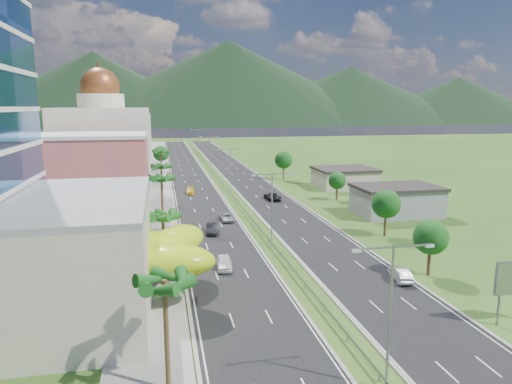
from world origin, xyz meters
TOP-DOWN VIEW (x-y plane):
  - ground at (0.00, 0.00)m, footprint 500.00×500.00m
  - road_left at (-7.50, 90.00)m, footprint 11.00×260.00m
  - road_right at (7.50, 90.00)m, footprint 11.00×260.00m
  - sidewalk_left at (-17.00, 90.00)m, footprint 7.00×260.00m
  - median_guardrail at (0.00, 71.99)m, footprint 0.10×216.06m
  - streetlight_median_a at (0.00, -25.00)m, footprint 6.04×0.25m
  - streetlight_median_b at (0.00, 10.00)m, footprint 6.04×0.25m
  - streetlight_median_c at (0.00, 50.00)m, footprint 6.04×0.25m
  - streetlight_median_d at (0.00, 95.00)m, footprint 6.04×0.25m
  - streetlight_median_e at (0.00, 140.00)m, footprint 6.04×0.25m
  - lime_canopy at (-20.00, -4.00)m, footprint 18.00×15.00m
  - pink_shophouse at (-28.00, 32.00)m, footprint 20.00×15.00m
  - domed_building at (-28.00, 55.00)m, footprint 20.00×20.00m
  - midrise_grey at (-27.00, 80.00)m, footprint 16.00×15.00m
  - midrise_beige at (-27.00, 102.00)m, footprint 16.00×15.00m
  - midrise_white at (-27.00, 125.00)m, footprint 16.00×15.00m
  - shed_near at (28.00, 25.00)m, footprint 15.00×10.00m
  - shed_far at (30.00, 55.00)m, footprint 14.00×12.00m
  - palm_tree_a at (-15.50, -22.00)m, footprint 3.60×3.60m
  - palm_tree_b at (-15.50, 2.00)m, footprint 3.60×3.60m
  - palm_tree_c at (-15.50, 22.00)m, footprint 3.60×3.60m
  - palm_tree_d at (-15.50, 45.00)m, footprint 3.60×3.60m
  - palm_tree_e at (-15.50, 70.00)m, footprint 3.60×3.60m
  - leafy_tree_lfar at (-15.50, 95.00)m, footprint 4.90×4.90m
  - leafy_tree_ra at (16.00, -5.00)m, footprint 4.20×4.20m
  - leafy_tree_rb at (19.00, 12.00)m, footprint 4.55×4.55m
  - leafy_tree_rc at (22.00, 40.00)m, footprint 3.85×3.85m
  - leafy_tree_rd at (18.00, 70.00)m, footprint 4.90×4.90m
  - mountain_ridge at (60.00, 450.00)m, footprint 860.00×140.00m
  - car_white_near_left at (-8.10, 2.25)m, footprint 2.24×4.77m
  - car_dark_left at (-7.81, 19.07)m, footprint 2.31×5.12m
  - car_silver_mid_left at (-4.35, 26.55)m, footprint 2.41×4.77m
  - car_yellow_far_left at (-8.92, 54.25)m, footprint 2.21×4.84m
  - car_silver_right at (11.78, -5.89)m, footprint 2.42×4.89m
  - car_dark_far_right at (8.19, 43.21)m, footprint 3.03×6.00m
  - motorcycle at (-12.30, -7.31)m, footprint 0.67×1.85m

SIDE VIEW (x-z plane):
  - ground at x=0.00m, z-range 0.00..0.00m
  - mountain_ridge at x=60.00m, z-range -45.00..45.00m
  - road_left at x=-7.50m, z-range 0.00..0.04m
  - road_right at x=7.50m, z-range 0.00..0.04m
  - sidewalk_left at x=-17.00m, z-range 0.00..0.12m
  - median_guardrail at x=0.00m, z-range 0.24..1.00m
  - motorcycle at x=-12.30m, z-range 0.04..1.20m
  - car_silver_mid_left at x=-4.35m, z-range 0.04..1.33m
  - car_yellow_far_left at x=-8.92m, z-range 0.04..1.41m
  - car_silver_right at x=11.78m, z-range 0.04..1.58m
  - car_white_near_left at x=-8.10m, z-range 0.04..1.62m
  - car_dark_far_right at x=8.19m, z-range 0.04..1.67m
  - car_dark_left at x=-7.81m, z-range 0.04..1.67m
  - shed_far at x=30.00m, z-range 0.00..4.40m
  - shed_near at x=28.00m, z-range 0.00..5.00m
  - leafy_tree_rc at x=22.00m, z-range 1.21..7.54m
  - leafy_tree_ra at x=16.00m, z-range 1.33..8.23m
  - lime_canopy at x=-20.00m, z-range 1.29..8.69m
  - leafy_tree_rb at x=19.00m, z-range 1.44..8.92m
  - leafy_tree_lfar at x=-15.50m, z-range 1.55..9.60m
  - leafy_tree_rd at x=18.00m, z-range 1.55..9.60m
  - midrise_beige at x=-27.00m, z-range 0.00..13.00m
  - streetlight_median_a at x=0.00m, z-range 1.25..12.25m
  - streetlight_median_b at x=0.00m, z-range 1.25..12.25m
  - streetlight_median_c at x=0.00m, z-range 1.25..12.25m
  - streetlight_median_d at x=0.00m, z-range 1.25..12.25m
  - streetlight_median_e at x=0.00m, z-range 1.25..12.25m
  - palm_tree_b at x=-15.50m, z-range 3.01..11.11m
  - pink_shophouse at x=-28.00m, z-range 0.00..15.00m
  - palm_tree_d at x=-15.50m, z-range 3.24..11.84m
  - midrise_grey at x=-27.00m, z-range 0.00..16.00m
  - palm_tree_a at x=-15.50m, z-range 3.47..12.57m
  - palm_tree_e at x=-15.50m, z-range 3.61..13.01m
  - palm_tree_c at x=-15.50m, z-range 3.70..13.30m
  - midrise_white at x=-27.00m, z-range 0.00..18.00m
  - domed_building at x=-28.00m, z-range -3.00..25.70m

